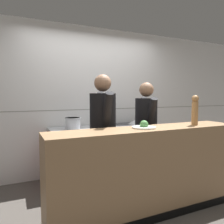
# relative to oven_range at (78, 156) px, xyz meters

# --- Properties ---
(ground_plane) EXTENTS (14.00, 14.00, 0.00)m
(ground_plane) POSITION_rel_oven_range_xyz_m (0.42, -1.05, -0.44)
(ground_plane) COLOR #4C4742
(wall_back_tiled) EXTENTS (8.00, 0.06, 2.60)m
(wall_back_tiled) POSITION_rel_oven_range_xyz_m (0.42, 0.40, 0.86)
(wall_back_tiled) COLOR white
(wall_back_tiled) RESTS_ON ground_plane
(oven_range) EXTENTS (0.83, 0.71, 0.87)m
(oven_range) POSITION_rel_oven_range_xyz_m (0.00, 0.00, 0.00)
(oven_range) COLOR maroon
(oven_range) RESTS_ON ground_plane
(prep_counter) EXTENTS (0.99, 0.65, 0.88)m
(prep_counter) POSITION_rel_oven_range_xyz_m (0.94, -0.00, 0.00)
(prep_counter) COLOR #38383D
(prep_counter) RESTS_ON ground_plane
(pass_counter) EXTENTS (2.40, 0.45, 1.03)m
(pass_counter) POSITION_rel_oven_range_xyz_m (0.51, -1.23, 0.07)
(pass_counter) COLOR #93704C
(pass_counter) RESTS_ON ground_plane
(stock_pot) EXTENTS (0.24, 0.24, 0.18)m
(stock_pot) POSITION_rel_oven_range_xyz_m (-0.07, 0.00, 0.53)
(stock_pot) COLOR #B7BABF
(stock_pot) RESTS_ON oven_range
(mixing_bowl_steel) EXTENTS (0.29, 0.29, 0.09)m
(mixing_bowl_steel) POSITION_rel_oven_range_xyz_m (1.12, 0.07, 0.49)
(mixing_bowl_steel) COLOR #B7BABF
(mixing_bowl_steel) RESTS_ON prep_counter
(chefs_knife) EXTENTS (0.34, 0.17, 0.02)m
(chefs_knife) POSITION_rel_oven_range_xyz_m (0.67, -0.09, 0.45)
(chefs_knife) COLOR #B7BABF
(chefs_knife) RESTS_ON prep_counter
(plated_dish_main) EXTENTS (0.28, 0.28, 0.10)m
(plated_dish_main) POSITION_rel_oven_range_xyz_m (0.45, -1.23, 0.61)
(plated_dish_main) COLOR white
(plated_dish_main) RESTS_ON pass_counter
(pepper_mill) EXTENTS (0.09, 0.09, 0.38)m
(pepper_mill) POSITION_rel_oven_range_xyz_m (1.17, -1.28, 0.79)
(pepper_mill) COLOR #AD7A47
(pepper_mill) RESTS_ON pass_counter
(chef_head_cook) EXTENTS (0.38, 0.73, 1.67)m
(chef_head_cook) POSITION_rel_oven_range_xyz_m (0.14, -0.72, 0.49)
(chef_head_cook) COLOR black
(chef_head_cook) RESTS_ON ground_plane
(chef_sous) EXTENTS (0.39, 0.70, 1.59)m
(chef_sous) POSITION_rel_oven_range_xyz_m (0.87, -0.64, 0.45)
(chef_sous) COLOR black
(chef_sous) RESTS_ON ground_plane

